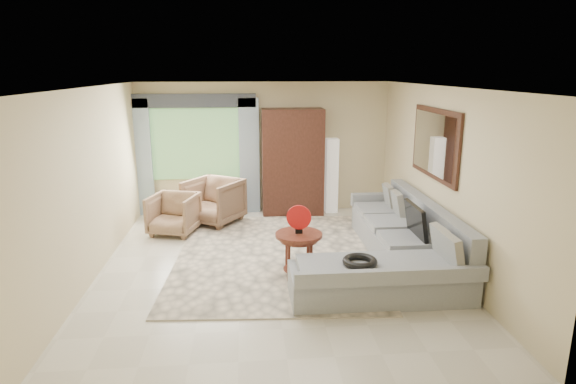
{
  "coord_description": "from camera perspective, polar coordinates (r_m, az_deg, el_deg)",
  "views": [
    {
      "loc": [
        -0.37,
        -6.59,
        2.83
      ],
      "look_at": [
        0.25,
        0.35,
        1.05
      ],
      "focal_mm": 30.0,
      "sensor_mm": 36.0,
      "label": 1
    }
  ],
  "objects": [
    {
      "name": "tv_screen",
      "position": [
        7.16,
        14.91,
        -3.31
      ],
      "size": [
        0.14,
        0.74,
        0.48
      ],
      "primitive_type": "cube",
      "rotation": [
        0.0,
        -0.17,
        0.0
      ],
      "color": "black",
      "rests_on": "sectional_sofa"
    },
    {
      "name": "red_disc",
      "position": [
        6.55,
        1.3,
        -3.02
      ],
      "size": [
        0.34,
        0.09,
        0.34
      ],
      "primitive_type": "cylinder",
      "rotation": [
        1.57,
        0.0,
        -0.18
      ],
      "color": "red",
      "rests_on": "coffee_table"
    },
    {
      "name": "potted_plant",
      "position": [
        9.68,
        -15.48,
        -1.7
      ],
      "size": [
        0.56,
        0.53,
        0.49
      ],
      "primitive_type": "imported",
      "rotation": [
        0.0,
        0.0,
        -0.42
      ],
      "color": "#999999",
      "rests_on": "ground"
    },
    {
      "name": "floor_lamp",
      "position": [
        9.76,
        5.18,
        1.95
      ],
      "size": [
        0.24,
        0.24,
        1.5
      ],
      "primitive_type": "cube",
      "color": "silver",
      "rests_on": "ground"
    },
    {
      "name": "wall_mirror",
      "position": [
        7.58,
        16.99,
        5.5
      ],
      "size": [
        0.05,
        1.7,
        1.05
      ],
      "color": "black",
      "rests_on": "wall_right"
    },
    {
      "name": "armchair_right",
      "position": [
        9.16,
        -8.81,
        -1.08
      ],
      "size": [
        1.27,
        1.27,
        0.85
      ],
      "primitive_type": "imported",
      "rotation": [
        0.0,
        0.0,
        -0.58
      ],
      "color": "brown",
      "rests_on": "ground"
    },
    {
      "name": "coffee_table",
      "position": [
        6.73,
        1.27,
        -7.4
      ],
      "size": [
        0.65,
        0.65,
        0.65
      ],
      "rotation": [
        0.0,
        0.0,
        0.1
      ],
      "color": "#431711",
      "rests_on": "ground"
    },
    {
      "name": "ground",
      "position": [
        7.19,
        -1.76,
        -8.88
      ],
      "size": [
        6.0,
        6.0,
        0.0
      ],
      "primitive_type": "plane",
      "color": "silver",
      "rests_on": "ground"
    },
    {
      "name": "armchair_left",
      "position": [
        8.72,
        -13.39,
        -2.55
      ],
      "size": [
        0.95,
        0.97,
        0.71
      ],
      "primitive_type": "imported",
      "rotation": [
        0.0,
        0.0,
        -0.28
      ],
      "color": "#977952",
      "rests_on": "ground"
    },
    {
      "name": "valance",
      "position": [
        9.56,
        -11.16,
        10.58
      ],
      "size": [
        2.4,
        0.12,
        0.26
      ],
      "primitive_type": "cube",
      "color": "#1E232D",
      "rests_on": "wall_back"
    },
    {
      "name": "sectional_sofa",
      "position": [
        7.23,
        12.66,
        -6.66
      ],
      "size": [
        2.3,
        3.46,
        0.9
      ],
      "color": "#979B9F",
      "rests_on": "ground"
    },
    {
      "name": "armoire",
      "position": [
        9.53,
        0.54,
        3.56
      ],
      "size": [
        1.2,
        0.55,
        2.1
      ],
      "primitive_type": "cube",
      "color": "black",
      "rests_on": "ground"
    },
    {
      "name": "garden_hose",
      "position": [
        6.03,
        8.51,
        -8.12
      ],
      "size": [
        0.43,
        0.43,
        0.09
      ],
      "primitive_type": "torus",
      "color": "black",
      "rests_on": "sectional_sofa"
    },
    {
      "name": "curtain_right",
      "position": [
        9.62,
        -4.61,
        4.22
      ],
      "size": [
        0.4,
        0.08,
        2.3
      ],
      "primitive_type": "cube",
      "color": "#9EB7CC",
      "rests_on": "ground"
    },
    {
      "name": "area_rug",
      "position": [
        7.6,
        -1.56,
        -7.46
      ],
      "size": [
        3.23,
        4.17,
        0.02
      ],
      "primitive_type": "cube",
      "rotation": [
        0.0,
        0.0,
        -0.06
      ],
      "color": "beige",
      "rests_on": "ground"
    },
    {
      "name": "curtain_left",
      "position": [
        9.84,
        -16.97,
        3.86
      ],
      "size": [
        0.4,
        0.08,
        2.3
      ],
      "primitive_type": "cube",
      "color": "#9EB7CC",
      "rests_on": "ground"
    },
    {
      "name": "window",
      "position": [
        9.72,
        -10.88,
        5.61
      ],
      "size": [
        1.8,
        0.04,
        1.4
      ],
      "primitive_type": "cube",
      "color": "#669E59",
      "rests_on": "wall_back"
    }
  ]
}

